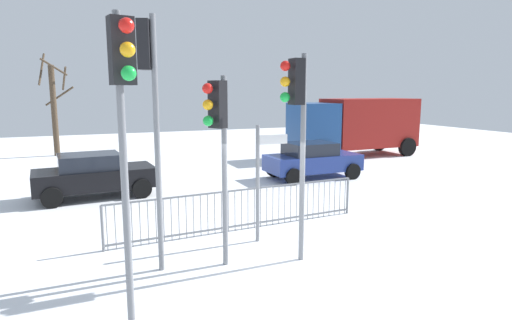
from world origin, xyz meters
name	(u,v)px	position (x,y,z in m)	size (l,w,h in m)	color
ground_plane	(294,274)	(0.00, 0.00, 0.00)	(60.00, 60.00, 0.00)	white
traffic_light_mid_right	(148,87)	(-2.47, 1.24, 3.59)	(0.55, 0.37, 4.91)	slate
traffic_light_foreground_left	(124,102)	(-3.10, -0.83, 3.37)	(0.36, 0.56, 4.61)	slate
traffic_light_foreground_right	(218,129)	(-1.22, 0.89, 2.80)	(0.53, 0.40, 3.82)	slate
traffic_light_rear_right	(297,112)	(0.33, 0.59, 3.12)	(0.57, 0.32, 4.26)	slate
direction_sign_post	(260,176)	(0.13, 1.97, 1.56)	(0.79, 0.09, 2.76)	slate
pedestrian_guard_railing	(242,209)	(-0.01, 2.89, 0.55)	(6.78, 0.50, 1.07)	slate
car_blue_near	(312,159)	(4.94, 7.93, 0.77)	(3.82, 1.96, 1.47)	navy
car_black_far	(94,175)	(-3.38, 7.96, 0.77)	(3.92, 2.17, 1.47)	black
delivery_truck	(355,124)	(10.09, 12.31, 1.74)	(7.07, 2.75, 3.10)	maroon
bare_tree_left	(54,106)	(-4.94, 18.61, 2.70)	(1.74, 1.92, 5.52)	#473828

